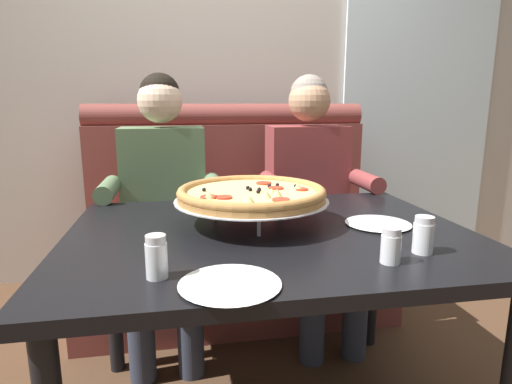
# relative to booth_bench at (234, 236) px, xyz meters

# --- Properties ---
(back_wall_with_window) EXTENTS (6.00, 0.12, 2.80)m
(back_wall_with_window) POSITION_rel_booth_bench_xyz_m (0.00, 0.57, 1.00)
(back_wall_with_window) COLOR beige
(back_wall_with_window) RESTS_ON ground_plane
(window_panel) EXTENTS (1.10, 0.02, 2.80)m
(window_panel) POSITION_rel_booth_bench_xyz_m (1.36, 0.50, 1.00)
(window_panel) COLOR white
(window_panel) RESTS_ON ground_plane
(booth_bench) EXTENTS (1.63, 0.78, 1.13)m
(booth_bench) POSITION_rel_booth_bench_xyz_m (0.00, 0.00, 0.00)
(booth_bench) COLOR brown
(booth_bench) RESTS_ON ground_plane
(dining_table) EXTENTS (1.30, 0.99, 0.73)m
(dining_table) POSITION_rel_booth_bench_xyz_m (0.00, -0.96, 0.25)
(dining_table) COLOR black
(dining_table) RESTS_ON ground_plane
(diner_left) EXTENTS (0.54, 0.64, 1.27)m
(diner_left) POSITION_rel_booth_bench_xyz_m (-0.37, -0.27, 0.31)
(diner_left) COLOR #2D3342
(diner_left) RESTS_ON ground_plane
(diner_right) EXTENTS (0.54, 0.64, 1.27)m
(diner_right) POSITION_rel_booth_bench_xyz_m (0.37, -0.27, 0.31)
(diner_right) COLOR #2D3342
(diner_right) RESTS_ON ground_plane
(pizza) EXTENTS (0.53, 0.53, 0.14)m
(pizza) POSITION_rel_booth_bench_xyz_m (-0.05, -0.88, 0.43)
(pizza) COLOR silver
(pizza) RESTS_ON dining_table
(shaker_pepper_flakes) EXTENTS (0.06, 0.06, 0.10)m
(shaker_pepper_flakes) POSITION_rel_booth_bench_xyz_m (0.37, -1.24, 0.37)
(shaker_pepper_flakes) COLOR white
(shaker_pepper_flakes) RESTS_ON dining_table
(shaker_parmesan) EXTENTS (0.05, 0.05, 0.10)m
(shaker_parmesan) POSITION_rel_booth_bench_xyz_m (0.25, -1.30, 0.37)
(shaker_parmesan) COLOR white
(shaker_parmesan) RESTS_ON dining_table
(shaker_oregano) EXTENTS (0.05, 0.05, 0.11)m
(shaker_oregano) POSITION_rel_booth_bench_xyz_m (-0.35, -1.29, 0.37)
(shaker_oregano) COLOR white
(shaker_oregano) RESTS_ON dining_table
(plate_near_left) EXTENTS (0.24, 0.24, 0.02)m
(plate_near_left) POSITION_rel_booth_bench_xyz_m (-0.18, -1.37, 0.34)
(plate_near_left) COLOR white
(plate_near_left) RESTS_ON dining_table
(plate_near_right) EXTENTS (0.22, 0.22, 0.02)m
(plate_near_right) POSITION_rel_booth_bench_xyz_m (0.38, -0.97, 0.34)
(plate_near_right) COLOR white
(plate_near_right) RESTS_ON dining_table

